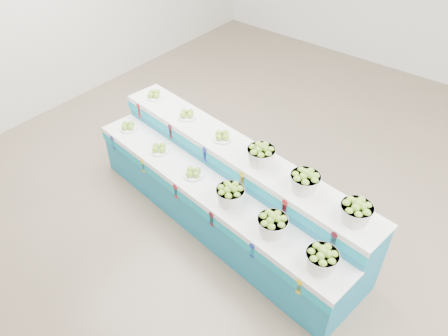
{
  "coord_description": "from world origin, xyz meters",
  "views": [
    {
      "loc": [
        1.54,
        -3.53,
        4.2
      ],
      "look_at": [
        -0.95,
        -0.42,
        0.87
      ],
      "focal_mm": 35.55,
      "sensor_mm": 36.0,
      "label": 1
    }
  ],
  "objects_px": {
    "basket_upper_right": "(356,212)",
    "basket_lower_left": "(230,194)",
    "display_stand": "(224,191)",
    "plate_upper_mid": "(187,114)"
  },
  "relations": [
    {
      "from": "display_stand",
      "to": "plate_upper_mid",
      "type": "height_order",
      "value": "plate_upper_mid"
    },
    {
      "from": "basket_lower_left",
      "to": "plate_upper_mid",
      "type": "distance_m",
      "value": 1.4
    },
    {
      "from": "display_stand",
      "to": "basket_lower_left",
      "type": "bearing_deg",
      "value": -34.46
    },
    {
      "from": "display_stand",
      "to": "plate_upper_mid",
      "type": "relative_size",
      "value": 15.75
    },
    {
      "from": "basket_upper_right",
      "to": "basket_lower_left",
      "type": "bearing_deg",
      "value": -166.27
    },
    {
      "from": "basket_lower_left",
      "to": "basket_upper_right",
      "type": "relative_size",
      "value": 1.0
    },
    {
      "from": "display_stand",
      "to": "basket_upper_right",
      "type": "xyz_separation_m",
      "value": [
        1.61,
        0.03,
        0.63
      ]
    },
    {
      "from": "display_stand",
      "to": "plate_upper_mid",
      "type": "xyz_separation_m",
      "value": [
        -0.91,
        0.36,
        0.56
      ]
    },
    {
      "from": "basket_lower_left",
      "to": "basket_upper_right",
      "type": "height_order",
      "value": "basket_upper_right"
    },
    {
      "from": "basket_lower_left",
      "to": "display_stand",
      "type": "bearing_deg",
      "value": 138.13
    }
  ]
}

